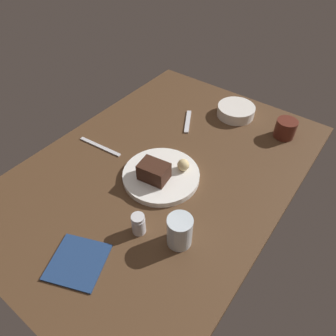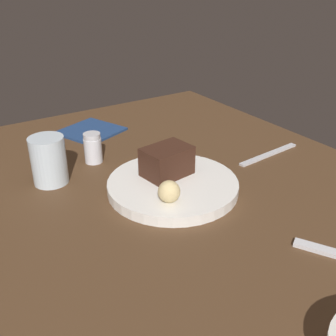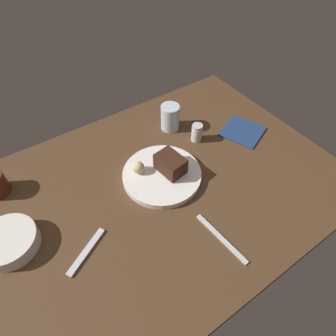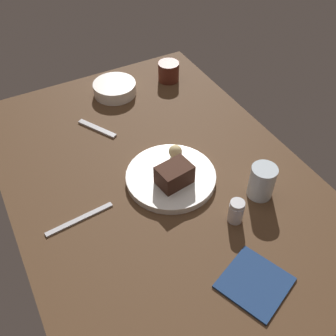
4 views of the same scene
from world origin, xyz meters
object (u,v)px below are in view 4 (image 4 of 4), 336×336
at_px(water_glass, 262,182).
at_px(dessert_spoon, 97,129).
at_px(coffee_cup, 169,71).
at_px(folded_napkin, 255,283).
at_px(salt_shaker, 236,211).
at_px(side_bowl, 115,88).
at_px(butter_knife, 80,219).
at_px(chocolate_cake_slice, 174,175).
at_px(bread_roll, 175,151).
at_px(dessert_plate, 171,177).

relative_size(water_glass, dessert_spoon, 0.67).
height_order(coffee_cup, folded_napkin, coffee_cup).
height_order(salt_shaker, side_bowl, salt_shaker).
height_order(salt_shaker, water_glass, water_glass).
height_order(dessert_spoon, butter_knife, dessert_spoon).
bearing_deg(chocolate_cake_slice, coffee_cup, 153.21).
relative_size(dessert_spoon, butter_knife, 0.79).
bearing_deg(coffee_cup, water_glass, -4.77).
relative_size(chocolate_cake_slice, bread_roll, 2.31).
relative_size(chocolate_cake_slice, water_glass, 0.95).
xyz_separation_m(chocolate_cake_slice, folded_napkin, (0.35, 0.02, -0.05)).
distance_m(bread_roll, salt_shaker, 0.27).
height_order(bread_roll, side_bowl, bread_roll).
xyz_separation_m(salt_shaker, dessert_spoon, (-0.53, -0.19, -0.03)).
bearing_deg(bread_roll, chocolate_cake_slice, -30.64).
height_order(water_glass, coffee_cup, water_glass).
bearing_deg(dessert_spoon, side_bowl, -68.82).
bearing_deg(butter_knife, bread_roll, -172.30).
distance_m(bread_roll, coffee_cup, 0.45).
distance_m(bread_roll, butter_knife, 0.34).
bearing_deg(dessert_plate, dessert_spoon, -161.54).
height_order(bread_roll, salt_shaker, salt_shaker).
distance_m(water_glass, side_bowl, 0.67).
height_order(chocolate_cake_slice, salt_shaker, chocolate_cake_slice).
height_order(salt_shaker, dessert_spoon, salt_shaker).
xyz_separation_m(side_bowl, dessert_spoon, (0.16, -0.13, -0.02)).
xyz_separation_m(water_glass, dessert_spoon, (-0.48, -0.30, -0.05)).
height_order(chocolate_cake_slice, water_glass, water_glass).
bearing_deg(folded_napkin, coffee_cup, 164.68).
relative_size(salt_shaker, side_bowl, 0.45).
bearing_deg(salt_shaker, coffee_cup, 166.18).
height_order(butter_knife, folded_napkin, folded_napkin).
bearing_deg(bread_roll, folded_napkin, -4.53).
bearing_deg(water_glass, dessert_spoon, -148.25).
distance_m(coffee_cup, butter_knife, 0.72).
distance_m(butter_knife, folded_napkin, 0.47).
bearing_deg(coffee_cup, chocolate_cake_slice, -26.79).
height_order(chocolate_cake_slice, folded_napkin, chocolate_cake_slice).
relative_size(butter_knife, folded_napkin, 1.34).
bearing_deg(salt_shaker, chocolate_cake_slice, -154.35).
relative_size(water_glass, side_bowl, 0.64).
xyz_separation_m(salt_shaker, water_glass, (-0.04, 0.11, 0.02)).
xyz_separation_m(bread_roll, folded_napkin, (0.44, -0.04, -0.04)).
relative_size(bread_roll, folded_napkin, 0.29).
bearing_deg(chocolate_cake_slice, bread_roll, 149.36).
bearing_deg(bread_roll, salt_shaker, 6.72).
bearing_deg(dessert_spoon, bread_roll, -178.37).
bearing_deg(chocolate_cake_slice, side_bowl, 176.25).
height_order(bread_roll, dessert_spoon, bread_roll).
relative_size(salt_shaker, butter_knife, 0.37).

